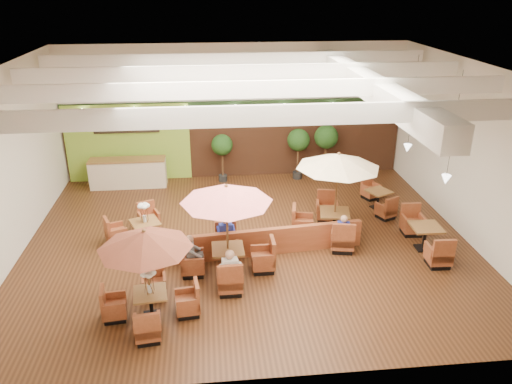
{
  "coord_description": "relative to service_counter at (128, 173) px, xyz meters",
  "views": [
    {
      "loc": [
        -1.19,
        -14.06,
        7.75
      ],
      "look_at": [
        0.3,
        0.5,
        1.5
      ],
      "focal_mm": 35.0,
      "sensor_mm": 36.0,
      "label": 1
    }
  ],
  "objects": [
    {
      "name": "table_2",
      "position": [
        7.16,
        -4.92,
        1.46
      ],
      "size": [
        2.78,
        2.9,
        2.86
      ],
      "rotation": [
        0.0,
        0.0,
        -0.2
      ],
      "color": "brown",
      "rests_on": "ground"
    },
    {
      "name": "topiary_1",
      "position": [
        6.94,
        0.2,
        1.02
      ],
      "size": [
        0.93,
        0.93,
        2.15
      ],
      "color": "black",
      "rests_on": "ground"
    },
    {
      "name": "topiary_0",
      "position": [
        3.81,
        0.2,
        0.92
      ],
      "size": [
        0.87,
        0.87,
        2.01
      ],
      "color": "black",
      "rests_on": "ground"
    },
    {
      "name": "room",
      "position": [
        4.65,
        -3.88,
        3.05
      ],
      "size": [
        14.04,
        14.0,
        5.52
      ],
      "color": "#381E0F",
      "rests_on": "ground"
    },
    {
      "name": "table_5",
      "position": [
        9.36,
        -3.03,
        -0.25
      ],
      "size": [
        1.02,
        2.47,
        0.86
      ],
      "rotation": [
        0.0,
        0.0,
        0.43
      ],
      "color": "brown",
      "rests_on": "ground"
    },
    {
      "name": "table_3",
      "position": [
        0.92,
        -4.82,
        -0.14
      ],
      "size": [
        1.86,
        2.64,
        1.51
      ],
      "rotation": [
        0.0,
        0.0,
        0.39
      ],
      "color": "brown",
      "rests_on": "ground"
    },
    {
      "name": "table_1",
      "position": [
        3.67,
        -6.87,
        1.27
      ],
      "size": [
        2.66,
        2.66,
        2.73
      ],
      "rotation": [
        0.0,
        0.0,
        0.01
      ],
      "color": "brown",
      "rests_on": "ground"
    },
    {
      "name": "service_counter",
      "position": [
        0.0,
        0.0,
        0.0
      ],
      "size": [
        3.0,
        0.75,
        1.18
      ],
      "color": "beige",
      "rests_on": "ground"
    },
    {
      "name": "diner_0",
      "position": [
        3.67,
        -7.87,
        0.2
      ],
      "size": [
        0.44,
        0.37,
        0.86
      ],
      "rotation": [
        0.0,
        0.0,
        0.13
      ],
      "color": "white",
      "rests_on": "ground"
    },
    {
      "name": "diner_2",
      "position": [
        2.67,
        -6.87,
        0.17
      ],
      "size": [
        0.33,
        0.4,
        0.79
      ],
      "rotation": [
        0.0,
        0.0,
        4.79
      ],
      "color": "slate",
      "rests_on": "ground"
    },
    {
      "name": "diner_4",
      "position": [
        7.24,
        -5.97,
        0.15
      ],
      "size": [
        0.38,
        0.31,
        0.74
      ],
      "rotation": [
        0.0,
        0.0,
        -0.09
      ],
      "color": "white",
      "rests_on": "ground"
    },
    {
      "name": "table_0",
      "position": [
        1.67,
        -8.71,
        1.09
      ],
      "size": [
        2.43,
        2.43,
        2.45
      ],
      "rotation": [
        0.0,
        0.0,
        0.12
      ],
      "color": "brown",
      "rests_on": "ground"
    },
    {
      "name": "diner_3",
      "position": [
        7.24,
        -5.97,
        0.16
      ],
      "size": [
        0.41,
        0.36,
        0.76
      ],
      "rotation": [
        0.0,
        0.0,
        -0.25
      ],
      "color": "#223097",
      "rests_on": "ground"
    },
    {
      "name": "booth_divider",
      "position": [
        4.81,
        -5.96,
        -0.16
      ],
      "size": [
        6.16,
        0.83,
        0.85
      ],
      "primitive_type": "cube",
      "rotation": [
        0.0,
        0.0,
        0.11
      ],
      "color": "brown",
      "rests_on": "ground"
    },
    {
      "name": "topiary_2",
      "position": [
        8.1,
        0.2,
        1.11
      ],
      "size": [
        0.98,
        0.98,
        2.28
      ],
      "color": "black",
      "rests_on": "ground"
    },
    {
      "name": "table_4",
      "position": [
        9.8,
        -6.13,
        -0.2
      ],
      "size": [
        0.92,
        2.66,
        1.0
      ],
      "rotation": [
        0.0,
        0.0,
        -0.03
      ],
      "color": "brown",
      "rests_on": "ground"
    },
    {
      "name": "diner_1",
      "position": [
        3.67,
        -5.87,
        0.18
      ],
      "size": [
        0.42,
        0.35,
        0.81
      ],
      "rotation": [
        0.0,
        0.0,
        3.28
      ],
      "color": "#223097",
      "rests_on": "ground"
    }
  ]
}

